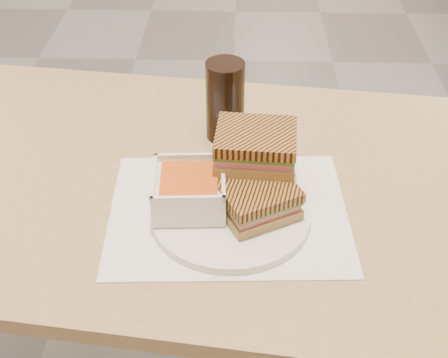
{
  "coord_description": "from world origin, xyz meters",
  "views": [
    {
      "loc": [
        0.03,
        -2.73,
        1.4
      ],
      "look_at": [
        0.01,
        -2.0,
        0.82
      ],
      "focal_mm": 47.59,
      "sensor_mm": 36.0,
      "label": 1
    }
  ],
  "objects_px": {
    "plate": "(230,213)",
    "soup_bowl": "(189,191)",
    "main_table": "(228,227)",
    "panini_lower": "(258,200)",
    "cola_glass": "(225,101)"
  },
  "relations": [
    {
      "from": "plate",
      "to": "soup_bowl",
      "type": "height_order",
      "value": "soup_bowl"
    },
    {
      "from": "plate",
      "to": "panini_lower",
      "type": "xyz_separation_m",
      "value": [
        0.04,
        -0.0,
        0.03
      ]
    },
    {
      "from": "plate",
      "to": "panini_lower",
      "type": "distance_m",
      "value": 0.06
    },
    {
      "from": "plate",
      "to": "soup_bowl",
      "type": "distance_m",
      "value": 0.08
    },
    {
      "from": "panini_lower",
      "to": "cola_glass",
      "type": "bearing_deg",
      "value": 103.6
    },
    {
      "from": "main_table",
      "to": "panini_lower",
      "type": "bearing_deg",
      "value": -64.8
    },
    {
      "from": "cola_glass",
      "to": "soup_bowl",
      "type": "bearing_deg",
      "value": -102.87
    },
    {
      "from": "plate",
      "to": "main_table",
      "type": "bearing_deg",
      "value": 93.05
    },
    {
      "from": "soup_bowl",
      "to": "cola_glass",
      "type": "relative_size",
      "value": 0.78
    },
    {
      "from": "main_table",
      "to": "panini_lower",
      "type": "relative_size",
      "value": 8.68
    },
    {
      "from": "plate",
      "to": "cola_glass",
      "type": "xyz_separation_m",
      "value": [
        -0.02,
        0.24,
        0.07
      ]
    },
    {
      "from": "plate",
      "to": "soup_bowl",
      "type": "bearing_deg",
      "value": 169.51
    },
    {
      "from": "plate",
      "to": "panini_lower",
      "type": "relative_size",
      "value": 1.78
    },
    {
      "from": "soup_bowl",
      "to": "plate",
      "type": "bearing_deg",
      "value": -10.49
    },
    {
      "from": "soup_bowl",
      "to": "panini_lower",
      "type": "distance_m",
      "value": 0.11
    }
  ]
}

